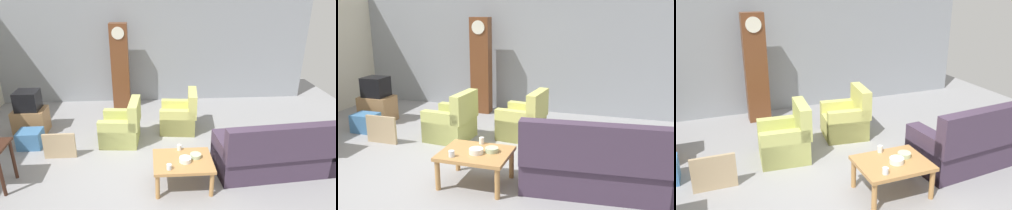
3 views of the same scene
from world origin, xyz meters
The scene contains 15 objects.
ground_plane centered at (0.00, 0.00, 0.00)m, with size 10.40×10.40×0.00m, color gray.
garage_door_wall centered at (0.00, 3.60, 1.60)m, with size 8.40×0.16×3.20m, color gray.
couch_floral centered at (2.05, -0.16, 0.36)m, with size 2.16×1.05×1.04m.
armchair_olive_near centered at (-0.72, 1.13, 0.31)m, with size 0.85×0.82×0.92m.
armchair_olive_far centered at (0.53, 1.61, 0.31)m, with size 0.87×0.85×0.92m.
coffee_table_wood centered at (0.37, -0.42, 0.41)m, with size 0.96×0.76×0.47m.
grandfather_clock centered at (-0.86, 3.03, 1.11)m, with size 0.44×0.30×2.20m.
tv_stand_cabinet centered at (-2.76, 1.69, 0.28)m, with size 0.68×0.52×0.55m, color #997047.
tv_crt centered at (-2.76, 1.69, 0.76)m, with size 0.48×0.44×0.42m, color black.
framed_picture_leaning centered at (-1.87, 0.57, 0.25)m, with size 0.60×0.05×0.51m, color tan.
storage_box_blue centered at (-2.57, 1.03, 0.18)m, with size 0.46×0.40×0.36m, color teal.
cup_white_porcelain centered at (0.34, -0.11, 0.52)m, with size 0.07×0.07×0.10m, color white.
cup_blue_rimmed centered at (0.13, -0.67, 0.52)m, with size 0.08×0.08×0.08m, color silver.
bowl_white_stacked centered at (0.40, -0.47, 0.51)m, with size 0.20×0.20×0.07m, color white.
bowl_shallow_green centered at (0.58, -0.35, 0.51)m, with size 0.18×0.18×0.06m, color #B2C69E.
Camera 1 is at (-0.16, -4.66, 3.19)m, focal length 32.92 mm.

